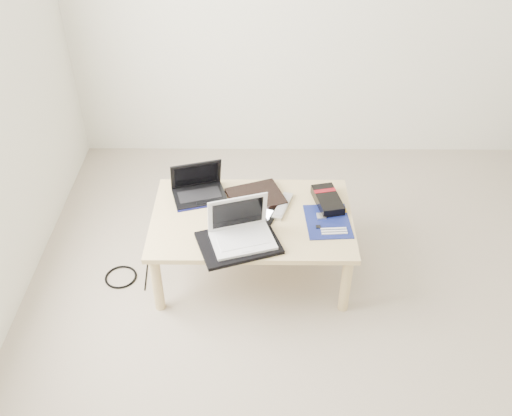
{
  "coord_description": "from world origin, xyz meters",
  "views": [
    {
      "loc": [
        -0.68,
        -1.75,
        2.36
      ],
      "look_at": [
        -0.7,
        0.67,
        0.46
      ],
      "focal_mm": 40.0,
      "sensor_mm": 36.0,
      "label": 1
    }
  ],
  "objects_px": {
    "coffee_table": "(252,223)",
    "netbook": "(198,189)",
    "white_laptop": "(241,231)",
    "gpu_box": "(327,200)"
  },
  "relations": [
    {
      "from": "gpu_box",
      "to": "netbook",
      "type": "bearing_deg",
      "value": 173.88
    },
    {
      "from": "white_laptop",
      "to": "coffee_table",
      "type": "bearing_deg",
      "value": 75.18
    },
    {
      "from": "white_laptop",
      "to": "gpu_box",
      "type": "xyz_separation_m",
      "value": [
        0.48,
        0.32,
        -0.04
      ]
    },
    {
      "from": "coffee_table",
      "to": "gpu_box",
      "type": "distance_m",
      "value": 0.45
    },
    {
      "from": "coffee_table",
      "to": "white_laptop",
      "type": "relative_size",
      "value": 3.03
    },
    {
      "from": "white_laptop",
      "to": "netbook",
      "type": "bearing_deg",
      "value": 122.75
    },
    {
      "from": "coffee_table",
      "to": "white_laptop",
      "type": "xyz_separation_m",
      "value": [
        -0.05,
        -0.2,
        0.12
      ]
    },
    {
      "from": "netbook",
      "to": "white_laptop",
      "type": "relative_size",
      "value": 0.93
    },
    {
      "from": "coffee_table",
      "to": "netbook",
      "type": "height_order",
      "value": "netbook"
    },
    {
      "from": "coffee_table",
      "to": "netbook",
      "type": "distance_m",
      "value": 0.38
    }
  ]
}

